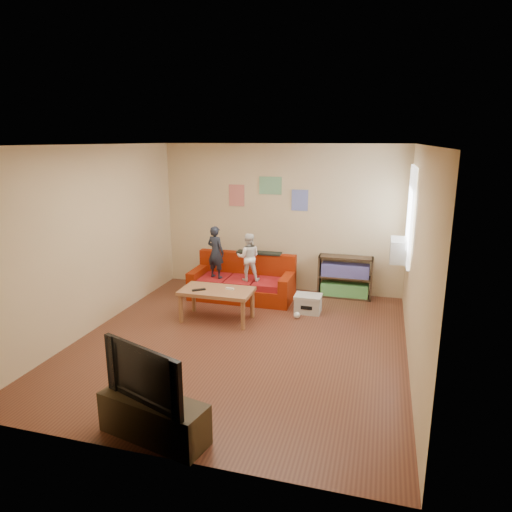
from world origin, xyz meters
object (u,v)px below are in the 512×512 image
(tv_stand, at_px, (154,418))
(coffee_table, at_px, (217,294))
(sofa, at_px, (243,283))
(bookshelf, at_px, (345,279))
(file_box, at_px, (308,304))
(television, at_px, (151,371))
(child_a, at_px, (216,252))
(child_b, at_px, (248,257))

(tv_stand, bearing_deg, coffee_table, 111.43)
(tv_stand, bearing_deg, sofa, 107.95)
(coffee_table, relative_size, bookshelf, 1.18)
(file_box, bearing_deg, tv_stand, -103.63)
(file_box, bearing_deg, television, -103.63)
(tv_stand, bearing_deg, file_box, 89.10)
(bookshelf, distance_m, television, 4.77)
(coffee_table, relative_size, television, 1.13)
(television, bearing_deg, bookshelf, 93.87)
(bookshelf, relative_size, television, 0.96)
(child_a, xyz_separation_m, bookshelf, (2.21, 0.66, -0.51))
(child_b, distance_m, tv_stand, 3.94)
(sofa, relative_size, bookshelf, 1.91)
(child_b, xyz_separation_m, coffee_table, (-0.22, -0.98, -0.36))
(file_box, relative_size, television, 0.44)
(bookshelf, distance_m, file_box, 1.07)
(coffee_table, xyz_separation_m, bookshelf, (1.83, 1.63, -0.09))
(child_b, xyz_separation_m, tv_stand, (0.22, -3.89, -0.59))
(sofa, height_order, bookshelf, sofa)
(coffee_table, xyz_separation_m, television, (0.45, -2.92, 0.26))
(sofa, bearing_deg, tv_stand, -84.79)
(sofa, height_order, file_box, sofa)
(child_b, height_order, bookshelf, child_b)
(sofa, height_order, television, television)
(file_box, bearing_deg, child_a, 170.97)
(child_a, relative_size, coffee_table, 0.83)
(sofa, distance_m, tv_stand, 4.07)
(sofa, xyz_separation_m, child_b, (0.15, -0.16, 0.53))
(child_b, xyz_separation_m, file_box, (1.10, -0.27, -0.64))
(sofa, height_order, tv_stand, sofa)
(sofa, relative_size, file_box, 4.16)
(child_a, distance_m, file_box, 1.86)
(bookshelf, height_order, tv_stand, bookshelf)
(television, bearing_deg, file_box, 97.20)
(child_a, relative_size, file_box, 2.14)
(sofa, relative_size, child_a, 1.94)
(file_box, xyz_separation_m, television, (-0.88, -3.62, 0.54))
(child_b, distance_m, coffee_table, 1.07)
(child_b, bearing_deg, sofa, -61.72)
(child_b, bearing_deg, television, 79.08)
(sofa, xyz_separation_m, child_a, (-0.45, -0.16, 0.58))
(television, bearing_deg, tv_stand, 0.00)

